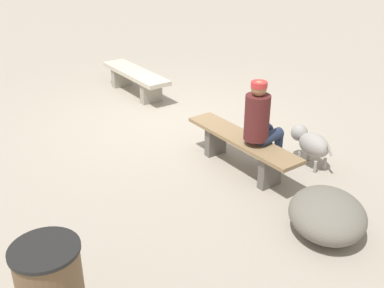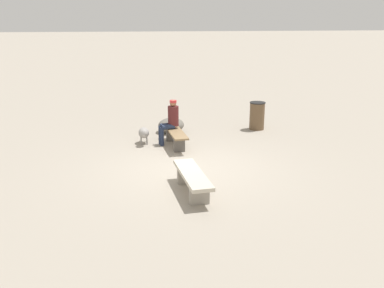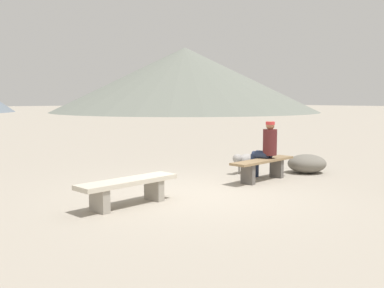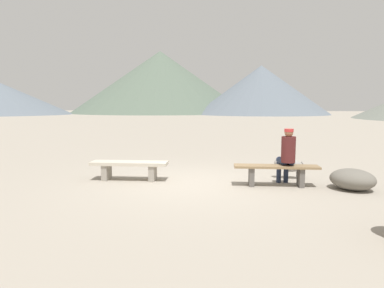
% 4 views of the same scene
% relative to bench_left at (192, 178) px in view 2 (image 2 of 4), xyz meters
% --- Properties ---
extents(ground, '(210.00, 210.00, 0.06)m').
position_rel_bench_left_xyz_m(ground, '(1.59, -0.12, -0.36)').
color(ground, '#9E9384').
extents(bench_left, '(1.91, 0.62, 0.46)m').
position_rel_bench_left_xyz_m(bench_left, '(0.00, 0.00, 0.00)').
color(bench_left, gray).
rests_on(bench_left, ground).
extents(bench_right, '(1.93, 0.56, 0.48)m').
position_rel_bench_left_xyz_m(bench_right, '(3.51, -0.03, 0.02)').
color(bench_right, '#605B56').
rests_on(bench_right, ground).
extents(seated_person, '(0.39, 0.60, 1.32)m').
position_rel_bench_left_xyz_m(seated_person, '(3.75, 0.07, 0.43)').
color(seated_person, '#511E1E').
rests_on(seated_person, ground).
extents(dog, '(0.77, 0.32, 0.50)m').
position_rel_bench_left_xyz_m(dog, '(3.89, 0.86, 0.00)').
color(dog, gray).
rests_on(dog, ground).
extents(trash_bin, '(0.53, 0.53, 0.92)m').
position_rel_bench_left_xyz_m(trash_bin, '(5.07, -2.97, 0.13)').
color(trash_bin, brown).
rests_on(trash_bin, ground).
extents(boulder, '(1.25, 1.21, 0.46)m').
position_rel_bench_left_xyz_m(boulder, '(5.13, -0.08, -0.10)').
color(boulder, '#6B665B').
rests_on(boulder, ground).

